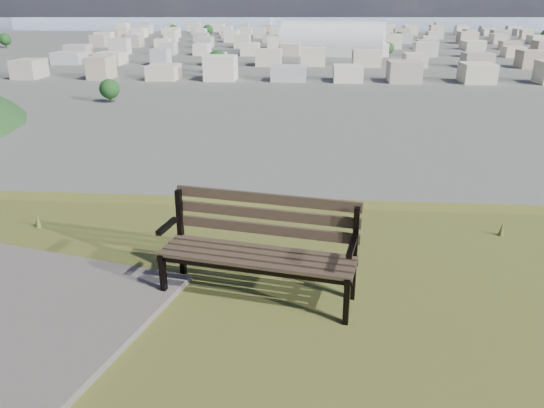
{
  "coord_description": "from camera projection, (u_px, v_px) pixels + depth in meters",
  "views": [
    {
      "loc": [
        -0.16,
        -3.48,
        27.93
      ],
      "look_at": [
        -0.68,
        3.36,
        25.3
      ],
      "focal_mm": 35.0,
      "sensor_mm": 36.0,
      "label": 1
    }
  ],
  "objects": [
    {
      "name": "park_bench",
      "position": [
        260.0,
        242.0,
        5.48
      ],
      "size": [
        2.09,
        1.02,
        1.05
      ],
      "rotation": [
        0.0,
        0.0,
        -0.19
      ],
      "color": "#3E2F24",
      "rests_on": "hilltop_mesa"
    },
    {
      "name": "city_trees",
      "position": [
        270.0,
        44.0,
        310.43
      ],
      "size": [
        406.52,
        387.2,
        9.98
      ],
      "color": "#2E2417",
      "rests_on": "ground"
    },
    {
      "name": "city_blocks",
      "position": [
        315.0,
        38.0,
        379.26
      ],
      "size": [
        395.0,
        361.0,
        7.0
      ],
      "color": "beige",
      "rests_on": "ground"
    },
    {
      "name": "bay_water",
      "position": [
        315.0,
        20.0,
        851.28
      ],
      "size": [
        2400.0,
        700.0,
        0.12
      ],
      "primitive_type": "cube",
      "color": "#8798AC",
      "rests_on": "ground"
    },
    {
      "name": "arena",
      "position": [
        333.0,
        45.0,
        294.56
      ],
      "size": [
        59.41,
        32.59,
        23.77
      ],
      "rotation": [
        0.0,
        0.0,
        -0.16
      ],
      "color": "silver",
      "rests_on": "ground"
    },
    {
      "name": "grass_tufts",
      "position": [
        133.0,
        391.0,
        4.09
      ],
      "size": [
        12.49,
        7.38,
        0.26
      ],
      "color": "brown",
      "rests_on": "hilltop_mesa"
    },
    {
      "name": "far_hills",
      "position": [
        291.0,
        3.0,
        1314.88
      ],
      "size": [
        2050.0,
        340.0,
        60.0
      ],
      "color": "#A2B4C9",
      "rests_on": "ground"
    }
  ]
}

